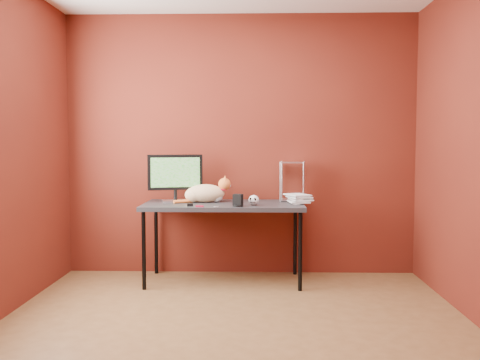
{
  "coord_description": "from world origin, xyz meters",
  "views": [
    {
      "loc": [
        0.14,
        -3.63,
        1.32
      ],
      "look_at": [
        0.01,
        1.15,
        0.99
      ],
      "focal_mm": 40.0,
      "sensor_mm": 36.0,
      "label": 1
    }
  ],
  "objects_px": {
    "cat": "(206,193)",
    "book_stack": "(291,151)",
    "speaker": "(238,201)",
    "desk": "(224,209)",
    "monitor": "(175,176)",
    "skull_mug": "(254,200)"
  },
  "relations": [
    {
      "from": "cat",
      "to": "desk",
      "type": "bearing_deg",
      "value": -29.23
    },
    {
      "from": "cat",
      "to": "book_stack",
      "type": "xyz_separation_m",
      "value": [
        0.81,
        -0.06,
        0.4
      ]
    },
    {
      "from": "cat",
      "to": "skull_mug",
      "type": "relative_size",
      "value": 5.38
    },
    {
      "from": "cat",
      "to": "skull_mug",
      "type": "xyz_separation_m",
      "value": [
        0.46,
        -0.24,
        -0.04
      ]
    },
    {
      "from": "desk",
      "to": "monitor",
      "type": "relative_size",
      "value": 2.92
    },
    {
      "from": "monitor",
      "to": "skull_mug",
      "type": "height_order",
      "value": "monitor"
    },
    {
      "from": "skull_mug",
      "to": "speaker",
      "type": "bearing_deg",
      "value": -135.53
    },
    {
      "from": "cat",
      "to": "speaker",
      "type": "xyz_separation_m",
      "value": [
        0.32,
        -0.33,
        -0.04
      ]
    },
    {
      "from": "skull_mug",
      "to": "speaker",
      "type": "relative_size",
      "value": 0.9
    },
    {
      "from": "desk",
      "to": "speaker",
      "type": "distance_m",
      "value": 0.3
    },
    {
      "from": "book_stack",
      "to": "skull_mug",
      "type": "bearing_deg",
      "value": -152.88
    },
    {
      "from": "desk",
      "to": "skull_mug",
      "type": "height_order",
      "value": "skull_mug"
    },
    {
      "from": "skull_mug",
      "to": "cat",
      "type": "bearing_deg",
      "value": 165.27
    },
    {
      "from": "desk",
      "to": "monitor",
      "type": "xyz_separation_m",
      "value": [
        -0.47,
        0.1,
        0.31
      ]
    },
    {
      "from": "desk",
      "to": "monitor",
      "type": "bearing_deg",
      "value": 168.53
    },
    {
      "from": "monitor",
      "to": "speaker",
      "type": "height_order",
      "value": "monitor"
    },
    {
      "from": "cat",
      "to": "skull_mug",
      "type": "distance_m",
      "value": 0.52
    },
    {
      "from": "desk",
      "to": "speaker",
      "type": "relative_size",
      "value": 13.53
    },
    {
      "from": "skull_mug",
      "to": "book_stack",
      "type": "xyz_separation_m",
      "value": [
        0.34,
        0.18,
        0.44
      ]
    },
    {
      "from": "cat",
      "to": "book_stack",
      "type": "height_order",
      "value": "book_stack"
    },
    {
      "from": "monitor",
      "to": "book_stack",
      "type": "bearing_deg",
      "value": -21.16
    },
    {
      "from": "desk",
      "to": "book_stack",
      "type": "height_order",
      "value": "book_stack"
    }
  ]
}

